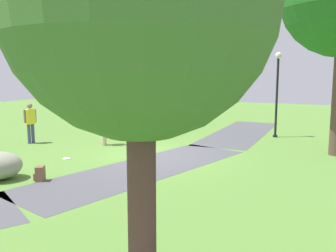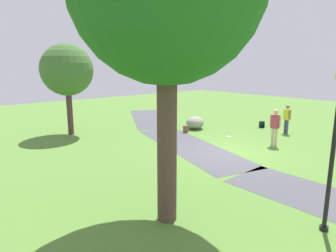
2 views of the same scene
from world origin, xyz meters
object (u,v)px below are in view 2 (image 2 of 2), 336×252
object	(u,v)px
man_near_boulder	(275,125)
young_tree_near_path	(67,70)
passerby_on_path	(287,117)
backpack_by_boulder	(186,129)
frisbee_on_grass	(229,137)
lawn_boulder	(195,123)
spare_backpack_on_lawn	(262,125)
lamp_post	(335,136)

from	to	relation	value
man_near_boulder	young_tree_near_path	bearing A→B (deg)	36.52
man_near_boulder	passerby_on_path	world-z (taller)	man_near_boulder
backpack_by_boulder	frisbee_on_grass	distance (m)	2.53
lawn_boulder	frisbee_on_grass	world-z (taller)	lawn_boulder
man_near_boulder	spare_backpack_on_lawn	bearing A→B (deg)	-50.77
man_near_boulder	passerby_on_path	bearing A→B (deg)	-72.50
spare_backpack_on_lawn	backpack_by_boulder	bearing A→B (deg)	64.66
backpack_by_boulder	frisbee_on_grass	size ratio (longest dim) A/B	1.55
lamp_post	man_near_boulder	bearing A→B (deg)	-51.55
backpack_by_boulder	lawn_boulder	bearing A→B (deg)	-71.47
backpack_by_boulder	passerby_on_path	bearing A→B (deg)	-133.16
spare_backpack_on_lawn	frisbee_on_grass	world-z (taller)	spare_backpack_on_lawn
lamp_post	frisbee_on_grass	world-z (taller)	lamp_post
spare_backpack_on_lawn	passerby_on_path	bearing A→B (deg)	168.43
lamp_post	backpack_by_boulder	distance (m)	10.84
young_tree_near_path	lamp_post	xyz separation A→B (m)	(-13.45, -0.55, -1.26)
lawn_boulder	spare_backpack_on_lawn	bearing A→B (deg)	-126.77
lamp_post	passerby_on_path	distance (m)	10.58
backpack_by_boulder	spare_backpack_on_lawn	world-z (taller)	same
frisbee_on_grass	passerby_on_path	bearing A→B (deg)	-117.12
man_near_boulder	backpack_by_boulder	bearing A→B (deg)	14.35
lamp_post	spare_backpack_on_lawn	xyz separation A→B (m)	(7.39, -9.22, -2.11)
passerby_on_path	backpack_by_boulder	size ratio (longest dim) A/B	4.10
passerby_on_path	man_near_boulder	bearing A→B (deg)	107.50
lawn_boulder	frisbee_on_grass	xyz separation A→B (m)	(-2.69, 0.11, -0.37)
man_near_boulder	spare_backpack_on_lawn	xyz separation A→B (m)	(2.69, -3.29, -0.85)
lawn_boulder	backpack_by_boulder	bearing A→B (deg)	108.53
lamp_post	spare_backpack_on_lawn	distance (m)	12.01
backpack_by_boulder	man_near_boulder	bearing A→B (deg)	-165.65
young_tree_near_path	spare_backpack_on_lawn	distance (m)	11.98
young_tree_near_path	lawn_boulder	xyz separation A→B (m)	(-3.53, -6.39, -3.18)
passerby_on_path	young_tree_near_path	bearing A→B (deg)	50.27
spare_backpack_on_lawn	lawn_boulder	bearing A→B (deg)	53.23
lamp_post	frisbee_on_grass	distance (m)	9.50
young_tree_near_path	man_near_boulder	distance (m)	11.17
passerby_on_path	spare_backpack_on_lawn	size ratio (longest dim) A/B	4.10
young_tree_near_path	spare_backpack_on_lawn	size ratio (longest dim) A/B	12.49
lamp_post	lawn_boulder	xyz separation A→B (m)	(9.92, -5.84, -1.92)
man_near_boulder	backpack_by_boulder	size ratio (longest dim) A/B	4.46
lawn_boulder	spare_backpack_on_lawn	world-z (taller)	lawn_boulder
backpack_by_boulder	frisbee_on_grass	world-z (taller)	backpack_by_boulder
frisbee_on_grass	young_tree_near_path	bearing A→B (deg)	45.26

